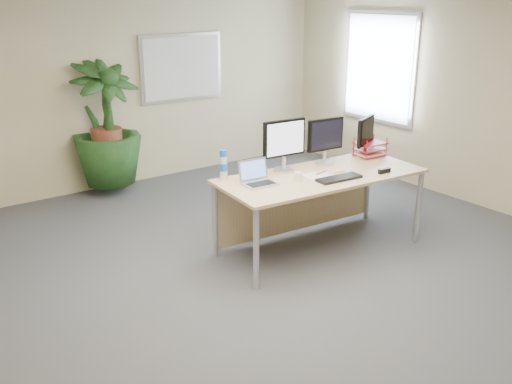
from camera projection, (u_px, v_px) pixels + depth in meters
floor at (292, 305)px, 4.95m from camera, size 8.00×8.00×0.00m
back_wall at (102, 90)px, 7.55m from camera, size 7.00×0.04×2.70m
whiteboard at (182, 68)px, 8.12m from camera, size 1.30×0.04×0.95m
window at (379, 68)px, 8.11m from camera, size 0.04×1.30×1.55m
desk at (313, 188)px, 5.94m from camera, size 2.21×1.07×0.82m
floor_plant at (107, 139)px, 7.46m from camera, size 1.03×1.03×1.50m
monitor_left at (284, 142)px, 5.79m from camera, size 0.48×0.22×0.54m
monitor_right at (325, 138)px, 6.06m from camera, size 0.44×0.20×0.49m
monitor_dark at (366, 134)px, 6.32m from camera, size 0.39×0.19×0.45m
laptop at (257, 178)px, 5.49m from camera, size 0.33×0.30×0.22m
keyboard at (339, 178)px, 5.62m from camera, size 0.49×0.20×0.03m
coffee_mug at (299, 177)px, 5.58m from camera, size 0.11×0.08×0.09m
spiral_notebook at (317, 176)px, 5.72m from camera, size 0.29×0.23×0.01m
orange_pen at (321, 173)px, 5.78m from camera, size 0.15×0.04×0.01m
yellow_highlighter at (340, 172)px, 5.85m from camera, size 0.12×0.05×0.02m
water_bottle at (223, 166)px, 5.58m from camera, size 0.08×0.08×0.30m
letter_tray at (370, 150)px, 6.41m from camera, size 0.34×0.27×0.15m
stapler at (384, 171)px, 5.82m from camera, size 0.15×0.05×0.05m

